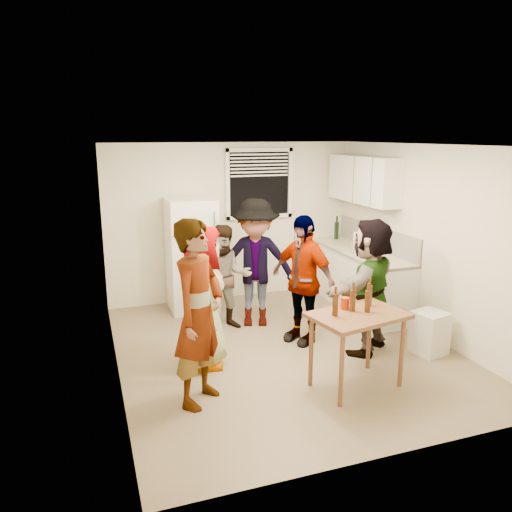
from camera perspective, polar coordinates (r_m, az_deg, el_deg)
name	(u,v)px	position (r m, az deg, el deg)	size (l,w,h in m)	color
room	(284,350)	(6.35, 3.23, -10.64)	(4.00, 4.50, 2.50)	silver
window	(259,184)	(8.05, 0.39, 8.26)	(1.12, 0.10, 1.06)	white
refrigerator	(192,255)	(7.58, -7.37, 0.13)	(0.70, 0.70, 1.70)	white
counter_lower	(358,279)	(7.90, 11.57, -2.64)	(0.60, 2.20, 0.86)	white
countertop	(359,251)	(7.78, 11.73, 0.54)	(0.64, 2.22, 0.04)	beige
backsplash	(376,237)	(7.89, 13.58, 2.11)	(0.03, 2.20, 0.36)	beige
upper_cabinets	(364,179)	(7.85, 12.19, 8.55)	(0.34, 1.60, 0.70)	white
kettle	(359,251)	(7.69, 11.70, 0.54)	(0.22, 0.19, 0.19)	silver
paper_towel	(357,249)	(7.81, 11.43, 0.75)	(0.12, 0.12, 0.27)	white
wine_bottle	(336,239)	(8.52, 9.15, 1.93)	(0.07, 0.07, 0.29)	black
beer_bottle_counter	(367,256)	(7.42, 12.52, 0.01)	(0.05, 0.05, 0.20)	#47230C
blue_cup	(376,265)	(6.96, 13.58, -0.96)	(0.09, 0.09, 0.13)	#0340B3
picture_frame	(359,240)	(8.21, 11.65, 1.86)	(0.02, 0.16, 0.13)	#D8D759
trash_bin	(429,334)	(6.52, 19.20, -8.38)	(0.36, 0.36, 0.53)	beige
serving_table	(355,385)	(5.63, 11.20, -14.29)	(0.97, 0.65, 0.82)	brown
beer_bottle_table	(352,311)	(5.36, 10.95, -6.19)	(0.06, 0.06, 0.23)	#47230C
red_cup	(345,309)	(5.41, 10.09, -5.96)	(0.09, 0.09, 0.12)	#A72504
guest_grey	(205,364)	(6.01, -5.89, -12.20)	(0.81, 1.65, 0.52)	gray
guest_stripe	(201,400)	(5.29, -6.31, -16.05)	(0.68, 1.86, 0.45)	#141933
guest_back_left	(227,328)	(7.02, -3.38, -8.21)	(0.71, 1.45, 0.55)	brown
guest_back_right	(255,324)	(7.15, -0.07, -7.75)	(1.15, 1.78, 0.66)	#46464B
guest_black	(301,340)	(6.64, 5.15, -9.56)	(0.97, 1.66, 0.41)	black
guest_orange	(366,350)	(6.50, 12.51, -10.39)	(1.55, 1.67, 0.49)	#EE945B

